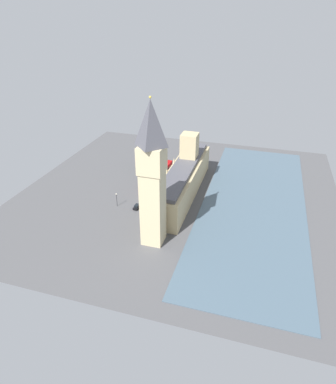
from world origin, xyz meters
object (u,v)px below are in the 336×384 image
(plane_tree_opposite_hall, at_px, (151,155))
(plane_tree_by_river_gate, at_px, (148,158))
(pedestrian_under_trees, at_px, (176,175))
(street_lamp_far_end, at_px, (117,197))
(clock_tower, at_px, (152,174))
(double_decker_bus_leading, at_px, (151,182))
(car_black_corner, at_px, (137,207))
(double_decker_bus_midblock, at_px, (167,168))
(pedestrian_trailing, at_px, (171,185))
(car_blue_near_tower, at_px, (148,197))
(parliament_building, at_px, (183,178))

(plane_tree_opposite_hall, bearing_deg, plane_tree_by_river_gate, 80.92)
(pedestrian_under_trees, xyz_separation_m, street_lamp_far_end, (16.66, 34.71, 3.51))
(pedestrian_under_trees, bearing_deg, clock_tower, -72.33)
(clock_tower, xyz_separation_m, pedestrian_under_trees, (6.24, -53.15, -26.12))
(plane_tree_opposite_hall, relative_size, plane_tree_by_river_gate, 1.03)
(clock_tower, relative_size, plane_tree_by_river_gate, 5.62)
(double_decker_bus_leading, distance_m, pedestrian_under_trees, 16.44)
(plane_tree_by_river_gate, bearing_deg, car_black_corner, 102.87)
(double_decker_bus_midblock, relative_size, car_black_corner, 2.56)
(clock_tower, bearing_deg, car_black_corner, -53.23)
(car_black_corner, distance_m, pedestrian_under_trees, 35.16)
(double_decker_bus_leading, relative_size, pedestrian_trailing, 6.35)
(pedestrian_trailing, bearing_deg, double_decker_bus_midblock, 48.67)
(street_lamp_far_end, bearing_deg, pedestrian_trailing, -124.97)
(car_black_corner, xyz_separation_m, plane_tree_by_river_gate, (8.65, -37.85, 5.93))
(clock_tower, relative_size, car_blue_near_tower, 11.02)
(clock_tower, bearing_deg, street_lamp_far_end, -38.85)
(pedestrian_trailing, relative_size, plane_tree_opposite_hall, 0.17)
(parliament_building, distance_m, pedestrian_under_trees, 18.36)
(pedestrian_trailing, height_order, plane_tree_by_river_gate, plane_tree_by_river_gate)
(car_blue_near_tower, distance_m, car_black_corner, 8.94)
(plane_tree_by_river_gate, bearing_deg, parliament_building, 141.68)
(clock_tower, xyz_separation_m, double_decker_bus_leading, (14.86, -39.28, -24.25))
(clock_tower, relative_size, pedestrian_trailing, 31.22)
(car_blue_near_tower, xyz_separation_m, plane_tree_by_river_gate, (10.52, -29.11, 5.93))
(double_decker_bus_midblock, xyz_separation_m, pedestrian_under_trees, (-6.06, 3.01, -1.87))
(clock_tower, bearing_deg, plane_tree_by_river_gate, -68.14)
(double_decker_bus_leading, distance_m, car_blue_near_tower, 12.07)
(car_black_corner, relative_size, plane_tree_opposite_hall, 0.43)
(double_decker_bus_midblock, bearing_deg, parliament_building, 129.77)
(car_blue_near_tower, distance_m, pedestrian_under_trees, 26.22)
(clock_tower, xyz_separation_m, street_lamp_far_end, (22.90, -18.44, -22.61))
(double_decker_bus_leading, distance_m, plane_tree_by_river_gate, 19.62)
(parliament_building, relative_size, pedestrian_trailing, 37.02)
(double_decker_bus_leading, bearing_deg, pedestrian_trailing, 22.44)
(plane_tree_opposite_hall, relative_size, street_lamp_far_end, 1.57)
(car_black_corner, relative_size, street_lamp_far_end, 0.68)
(pedestrian_trailing, xyz_separation_m, plane_tree_by_river_gate, (16.74, -14.17, 6.07))
(car_black_corner, distance_m, street_lamp_far_end, 9.43)
(pedestrian_under_trees, bearing_deg, car_black_corner, -91.97)
(plane_tree_by_river_gate, bearing_deg, street_lamp_far_end, 89.80)
(parliament_building, bearing_deg, double_decker_bus_midblock, -53.63)
(double_decker_bus_leading, bearing_deg, pedestrian_under_trees, 60.16)
(clock_tower, xyz_separation_m, car_black_corner, (14.12, -18.89, -26.00))
(double_decker_bus_leading, bearing_deg, plane_tree_opposite_hall, 110.83)
(plane_tree_opposite_hall, height_order, street_lamp_far_end, plane_tree_opposite_hall)
(plane_tree_opposite_hall, bearing_deg, parliament_building, 135.61)
(parliament_building, xyz_separation_m, clock_tower, (1.24, 37.77, 19.44))
(double_decker_bus_midblock, bearing_deg, car_black_corner, 90.61)
(plane_tree_opposite_hall, bearing_deg, clock_tower, 110.05)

